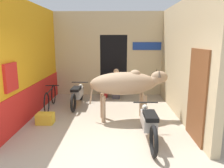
{
  "coord_description": "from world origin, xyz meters",
  "views": [
    {
      "loc": [
        0.34,
        -3.72,
        2.21
      ],
      "look_at": [
        0.21,
        2.18,
        0.98
      ],
      "focal_mm": 35.0,
      "sensor_mm": 36.0,
      "label": 1
    }
  ],
  "objects_px": {
    "plastic_stool": "(104,92)",
    "crate": "(45,118)",
    "cow": "(127,84)",
    "shopkeeper_seated": "(116,83)",
    "motorcycle_far": "(77,94)",
    "motorcycle_near": "(149,123)",
    "bicycle": "(50,98)"
  },
  "relations": [
    {
      "from": "shopkeeper_seated",
      "to": "crate",
      "type": "bearing_deg",
      "value": -126.01
    },
    {
      "from": "motorcycle_far",
      "to": "motorcycle_near",
      "type": "bearing_deg",
      "value": -51.65
    },
    {
      "from": "shopkeeper_seated",
      "to": "plastic_stool",
      "type": "relative_size",
      "value": 2.87
    },
    {
      "from": "cow",
      "to": "shopkeeper_seated",
      "type": "distance_m",
      "value": 2.23
    },
    {
      "from": "bicycle",
      "to": "plastic_stool",
      "type": "bearing_deg",
      "value": 39.91
    },
    {
      "from": "shopkeeper_seated",
      "to": "cow",
      "type": "bearing_deg",
      "value": -82.31
    },
    {
      "from": "motorcycle_far",
      "to": "shopkeeper_seated",
      "type": "height_order",
      "value": "shopkeeper_seated"
    },
    {
      "from": "motorcycle_far",
      "to": "crate",
      "type": "relative_size",
      "value": 4.37
    },
    {
      "from": "motorcycle_far",
      "to": "crate",
      "type": "distance_m",
      "value": 1.73
    },
    {
      "from": "bicycle",
      "to": "cow",
      "type": "bearing_deg",
      "value": -20.21
    },
    {
      "from": "motorcycle_near",
      "to": "crate",
      "type": "bearing_deg",
      "value": 160.29
    },
    {
      "from": "cow",
      "to": "motorcycle_far",
      "type": "height_order",
      "value": "cow"
    },
    {
      "from": "cow",
      "to": "motorcycle_near",
      "type": "height_order",
      "value": "cow"
    },
    {
      "from": "bicycle",
      "to": "motorcycle_far",
      "type": "bearing_deg",
      "value": 22.8
    },
    {
      "from": "cow",
      "to": "motorcycle_near",
      "type": "xyz_separation_m",
      "value": [
        0.43,
        -1.32,
        -0.59
      ]
    },
    {
      "from": "shopkeeper_seated",
      "to": "motorcycle_far",
      "type": "bearing_deg",
      "value": -143.64
    },
    {
      "from": "motorcycle_far",
      "to": "plastic_stool",
      "type": "distance_m",
      "value": 1.35
    },
    {
      "from": "crate",
      "to": "shopkeeper_seated",
      "type": "bearing_deg",
      "value": 53.99
    },
    {
      "from": "plastic_stool",
      "to": "crate",
      "type": "bearing_deg",
      "value": -118.08
    },
    {
      "from": "plastic_stool",
      "to": "crate",
      "type": "relative_size",
      "value": 0.88
    },
    {
      "from": "cow",
      "to": "motorcycle_far",
      "type": "distance_m",
      "value": 2.09
    },
    {
      "from": "crate",
      "to": "plastic_stool",
      "type": "bearing_deg",
      "value": 61.92
    },
    {
      "from": "plastic_stool",
      "to": "motorcycle_far",
      "type": "bearing_deg",
      "value": -128.95
    },
    {
      "from": "motorcycle_near",
      "to": "bicycle",
      "type": "relative_size",
      "value": 1.1
    },
    {
      "from": "motorcycle_near",
      "to": "shopkeeper_seated",
      "type": "xyz_separation_m",
      "value": [
        -0.72,
        3.49,
        0.16
      ]
    },
    {
      "from": "plastic_stool",
      "to": "crate",
      "type": "xyz_separation_m",
      "value": [
        -1.42,
        -2.66,
        -0.07
      ]
    },
    {
      "from": "motorcycle_far",
      "to": "shopkeeper_seated",
      "type": "relative_size",
      "value": 1.72
    },
    {
      "from": "cow",
      "to": "bicycle",
      "type": "xyz_separation_m",
      "value": [
        -2.39,
        0.88,
        -0.67
      ]
    },
    {
      "from": "cow",
      "to": "shopkeeper_seated",
      "type": "xyz_separation_m",
      "value": [
        -0.29,
        2.17,
        -0.43
      ]
    },
    {
      "from": "cow",
      "to": "motorcycle_near",
      "type": "bearing_deg",
      "value": -72.01
    },
    {
      "from": "bicycle",
      "to": "crate",
      "type": "height_order",
      "value": "bicycle"
    },
    {
      "from": "crate",
      "to": "motorcycle_near",
      "type": "bearing_deg",
      "value": -19.71
    }
  ]
}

